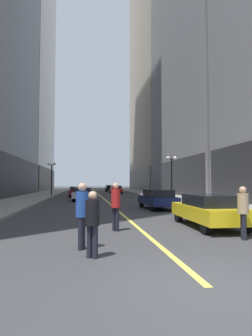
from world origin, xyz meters
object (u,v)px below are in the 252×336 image
(car_navy, at_px, (158,199))
(car_yellow, at_px, (209,209))
(street_lamp_left_far, at_px, (52,171))
(car_maroon, at_px, (77,191))
(car_silver, at_px, (83,193))
(car_red, at_px, (116,189))
(pedestrian_in_tan_trench, at_px, (243,209))
(pedestrian_in_red_jacket, at_px, (116,203))
(street_lamp_right_mid, at_px, (172,168))
(car_black, at_px, (110,188))
(pedestrian_in_blue_hoodie, at_px, (82,210))
(pedestrian_in_black_coat, at_px, (92,219))
(fire_hydrant_right, at_px, (224,204))

(car_navy, bearing_deg, car_yellow, -89.67)
(street_lamp_left_far, bearing_deg, car_maroon, -23.35)
(car_navy, xyz_separation_m, car_silver, (-5.14, 9.72, 0.00))
(car_red, height_order, pedestrian_in_tan_trench, pedestrian_in_tan_trench)
(car_silver, xyz_separation_m, car_maroon, (-0.75, 7.27, 0.00))
(car_silver, bearing_deg, pedestrian_in_red_jacket, -85.63)
(street_lamp_right_mid, bearing_deg, car_black, 96.80)
(car_silver, xyz_separation_m, car_red, (5.39, 17.95, 0.00))
(car_navy, xyz_separation_m, car_maroon, (-5.89, 16.99, 0.00))
(car_red, relative_size, pedestrian_in_blue_hoodie, 2.58)
(car_yellow, distance_m, pedestrian_in_blue_hoodie, 5.88)
(car_black, relative_size, pedestrian_in_tan_trench, 2.39)
(car_red, relative_size, pedestrian_in_tan_trench, 2.76)
(car_silver, relative_size, car_red, 0.97)
(car_red, bearing_deg, pedestrian_in_blue_hoodie, -97.78)
(car_maroon, relative_size, street_lamp_right_mid, 1.01)
(car_maroon, xyz_separation_m, pedestrian_in_black_coat, (1.15, -28.67, 0.20))
(car_maroon, bearing_deg, car_red, 60.11)
(car_navy, distance_m, fire_hydrant_right, 4.36)
(pedestrian_in_red_jacket, xyz_separation_m, pedestrian_in_blue_hoodie, (-1.22, -2.70, 0.00))
(pedestrian_in_tan_trench, bearing_deg, car_navy, 90.37)
(pedestrian_in_tan_trench, xyz_separation_m, pedestrian_in_blue_hoodie, (-5.07, -0.54, 0.07))
(street_lamp_left_far, bearing_deg, fire_hydrant_right, -56.22)
(car_navy, bearing_deg, street_lamp_right_mid, 65.87)
(car_navy, relative_size, car_red, 0.91)
(street_lamp_left_far, bearing_deg, pedestrian_in_black_coat, -81.56)
(car_yellow, distance_m, pedestrian_in_tan_trench, 2.47)
(pedestrian_in_black_coat, relative_size, pedestrian_in_red_jacket, 0.89)
(car_red, bearing_deg, fire_hydrant_right, -82.48)
(car_yellow, xyz_separation_m, car_silver, (-5.19, 17.49, 0.00))
(pedestrian_in_red_jacket, bearing_deg, car_maroon, 94.82)
(car_red, distance_m, pedestrian_in_black_coat, 39.67)
(car_navy, distance_m, pedestrian_in_red_jacket, 8.92)
(car_black, bearing_deg, pedestrian_in_tan_trench, -90.01)
(car_silver, height_order, car_maroon, same)
(car_red, xyz_separation_m, pedestrian_in_red_jacket, (-4.03, -35.74, 0.33))
(car_yellow, bearing_deg, car_navy, 90.33)
(car_red, height_order, street_lamp_right_mid, street_lamp_right_mid)
(street_lamp_left_far, height_order, street_lamp_right_mid, same)
(pedestrian_in_red_jacket, height_order, street_lamp_right_mid, street_lamp_right_mid)
(car_maroon, height_order, car_black, same)
(car_maroon, bearing_deg, car_black, 73.82)
(street_lamp_right_mid, height_order, fire_hydrant_right, street_lamp_right_mid)
(pedestrian_in_tan_trench, bearing_deg, pedestrian_in_black_coat, -163.17)
(car_silver, relative_size, street_lamp_right_mid, 1.01)
(car_red, relative_size, pedestrian_in_red_jacket, 2.59)
(car_navy, height_order, pedestrian_in_blue_hoodie, pedestrian_in_blue_hoodie)
(car_red, relative_size, street_lamp_left_far, 1.05)
(car_yellow, relative_size, car_silver, 0.98)
(pedestrian_in_blue_hoodie, height_order, street_lamp_right_mid, street_lamp_right_mid)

